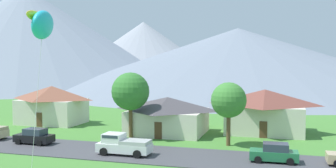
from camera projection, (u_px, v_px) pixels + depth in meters
The scene contains 13 objects.
road_strip at pixel (200, 158), 35.62m from camera, with size 160.00×7.34×0.08m, color #424247.
mountain_west_ridge at pixel (27, 37), 149.26m from camera, with size 121.09×121.09×37.64m, color gray.
mountain_east_ridge at pixel (238, 59), 123.85m from camera, with size 120.44×120.44×19.99m, color slate.
mountain_central_ridge at pixel (144, 52), 170.69m from camera, with size 78.00×78.00×26.96m, color #8E939E.
house_left_center at pixel (265, 110), 48.65m from camera, with size 10.15×8.47×5.50m.
house_right_center at pixel (52, 104), 55.69m from camera, with size 9.49×6.68×5.49m.
house_rightmost at pixel (168, 114), 48.07m from camera, with size 9.92×8.40×4.58m.
tree_left_of_center at pixel (130, 92), 44.85m from camera, with size 4.48×4.48×7.77m.
tree_center at pixel (229, 100), 40.74m from camera, with size 3.80×3.80×6.83m.
parked_car_black_west_end at pixel (34, 136), 41.57m from camera, with size 4.24×2.15×1.68m.
parked_car_green_mid_east at pixel (274, 153), 34.00m from camera, with size 4.27×2.21×1.68m.
pickup_truck_white_west_side at pixel (123, 144), 36.72m from camera, with size 5.21×2.33×1.99m.
kite_flyer_with_kite at pixel (42, 29), 21.34m from camera, with size 1.89×3.89×11.93m.
Camera 1 is at (7.07, -3.84, 8.96)m, focal length 40.81 mm.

